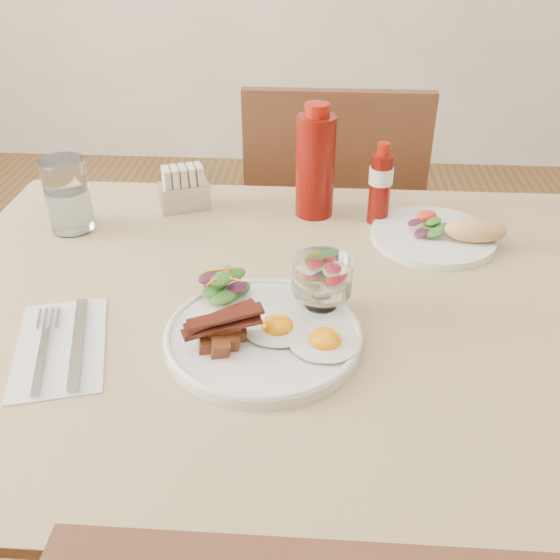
{
  "coord_description": "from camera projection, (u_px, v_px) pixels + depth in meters",
  "views": [
    {
      "loc": [
        -0.04,
        -0.8,
        1.3
      ],
      "look_at": [
        -0.09,
        -0.04,
        0.82
      ],
      "focal_mm": 40.0,
      "sensor_mm": 36.0,
      "label": 1
    }
  ],
  "objects": [
    {
      "name": "hot_sauce_bottle",
      "position": [
        380.0,
        185.0,
        1.16
      ],
      "size": [
        0.05,
        0.05,
        0.16
      ],
      "rotation": [
        0.0,
        0.0,
        0.26
      ],
      "color": "#5E0A05",
      "rests_on": "table"
    },
    {
      "name": "napkin_cutlery",
      "position": [
        62.0,
        346.0,
        0.87
      ],
      "size": [
        0.18,
        0.24,
        0.01
      ],
      "rotation": [
        0.0,
        0.0,
        0.27
      ],
      "color": "silver",
      "rests_on": "table"
    },
    {
      "name": "sugar_caddy",
      "position": [
        184.0,
        190.0,
        1.23
      ],
      "size": [
        0.11,
        0.08,
        0.09
      ],
      "rotation": [
        0.0,
        0.0,
        0.36
      ],
      "color": "#A9A9AE",
      "rests_on": "table"
    },
    {
      "name": "chair_far",
      "position": [
        331.0,
        233.0,
        1.64
      ],
      "size": [
        0.42,
        0.42,
        0.93
      ],
      "color": "brown",
      "rests_on": "ground"
    },
    {
      "name": "water_glass",
      "position": [
        68.0,
        199.0,
        1.15
      ],
      "size": [
        0.08,
        0.08,
        0.14
      ],
      "color": "white",
      "rests_on": "table"
    },
    {
      "name": "bacon_potato_pile",
      "position": [
        222.0,
        331.0,
        0.84
      ],
      "size": [
        0.11,
        0.08,
        0.05
      ],
      "rotation": [
        0.0,
        0.0,
        -0.02
      ],
      "color": "brown",
      "rests_on": "main_plate"
    },
    {
      "name": "second_plate",
      "position": [
        443.0,
        234.0,
        1.13
      ],
      "size": [
        0.24,
        0.23,
        0.06
      ],
      "rotation": [
        0.0,
        0.0,
        0.14
      ],
      "color": "white",
      "rests_on": "table"
    },
    {
      "name": "fried_eggs",
      "position": [
        301.0,
        335.0,
        0.86
      ],
      "size": [
        0.18,
        0.14,
        0.03
      ],
      "rotation": [
        0.0,
        0.0,
        0.24
      ],
      "color": "silver",
      "rests_on": "main_plate"
    },
    {
      "name": "fruit_cup",
      "position": [
        322.0,
        276.0,
        0.91
      ],
      "size": [
        0.09,
        0.09,
        0.09
      ],
      "rotation": [
        0.0,
        0.0,
        -0.04
      ],
      "color": "white",
      "rests_on": "main_plate"
    },
    {
      "name": "main_plate",
      "position": [
        263.0,
        337.0,
        0.88
      ],
      "size": [
        0.28,
        0.28,
        0.02
      ],
      "primitive_type": "cylinder",
      "color": "white",
      "rests_on": "table"
    },
    {
      "name": "ketchup_bottle",
      "position": [
        315.0,
        164.0,
        1.18
      ],
      "size": [
        0.1,
        0.1,
        0.22
      ],
      "rotation": [
        0.0,
        0.0,
        -0.38
      ],
      "color": "#5E0A05",
      "rests_on": "table"
    },
    {
      "name": "table",
      "position": [
        335.0,
        350.0,
        1.01
      ],
      "size": [
        1.33,
        0.88,
        0.75
      ],
      "color": "brown",
      "rests_on": "ground"
    },
    {
      "name": "side_salad",
      "position": [
        224.0,
        286.0,
        0.94
      ],
      "size": [
        0.08,
        0.08,
        0.04
      ],
      "rotation": [
        0.0,
        0.0,
        -0.14
      ],
      "color": "#1E4913",
      "rests_on": "main_plate"
    }
  ]
}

